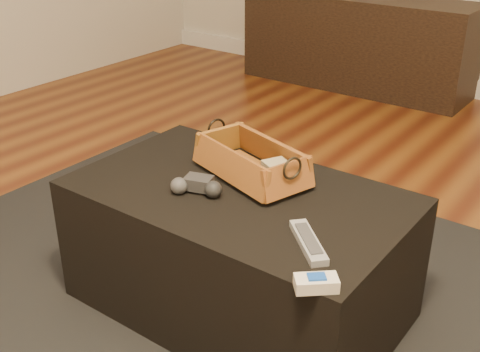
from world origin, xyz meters
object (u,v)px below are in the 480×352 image
Objects in this scene: tv_remote at (244,169)px; game_controller at (197,186)px; media_cabinet at (357,42)px; cream_gadget at (316,283)px; wicker_basket at (251,163)px; silver_remote at (308,242)px; ottoman at (239,250)px.

tv_remote is 1.24× the size of game_controller.
cream_gadget is at bearing -65.45° from media_cabinet.
wicker_basket is at bearing 71.89° from game_controller.
media_cabinet is 3.65× the size of wicker_basket.
cream_gadget is at bearing -40.36° from wicker_basket.
game_controller is 0.92× the size of silver_remote.
silver_remote is at bearing -7.00° from game_controller.
wicker_basket is 2.59× the size of game_controller.
game_controller is at bearing -90.84° from tv_remote.
cream_gadget is at bearing -20.97° from game_controller.
cream_gadget is at bearing -27.06° from tv_remote.
silver_remote is at bearing -66.20° from media_cabinet.
tv_remote is at bearing -160.47° from wicker_basket.
wicker_basket is at bearing 30.87° from tv_remote.
ottoman is at bearing -71.57° from media_cabinet.
wicker_basket is at bearing -71.36° from media_cabinet.
silver_remote is (0.41, -0.05, -0.01)m from game_controller.
game_controller is at bearing 173.00° from silver_remote.
ottoman is 9.46× the size of cream_gadget.
wicker_basket is 3.98× the size of cream_gadget.
wicker_basket is 0.20m from game_controller.
silver_remote is at bearing -34.51° from wicker_basket.
media_cabinet is at bearing 114.55° from cream_gadget.
tv_remote is (0.76, -2.33, 0.15)m from media_cabinet.
wicker_basket reaches higher than game_controller.
game_controller is at bearing -73.95° from media_cabinet.
media_cabinet reaches higher than silver_remote.
wicker_basket is (-0.02, 0.10, 0.25)m from ottoman.
cream_gadget reaches higher than tv_remote.
game_controller is (-0.08, -0.09, 0.24)m from ottoman.
ottoman is 0.25m from tv_remote.
ottoman is 0.27m from wicker_basket.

